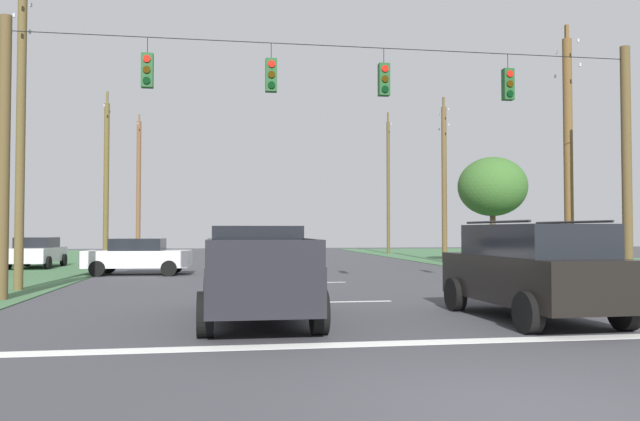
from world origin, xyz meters
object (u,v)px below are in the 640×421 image
Objects in this scene: distant_car_crossing_white at (558,252)px; distant_car_far_parked at (138,256)px; utility_pole_far_left at (21,128)px; utility_pole_far_right at (444,180)px; utility_pole_distant_left at (139,186)px; tree_roadside_right at (492,187)px; distant_car_oncoming at (37,252)px; pickup_truck at (257,274)px; utility_pole_mid_right at (568,154)px; utility_pole_near_left at (388,185)px; utility_pole_distant_right at (106,180)px; overhead_signal_span at (338,146)px; suv_black at (532,269)px.

distant_car_far_parked is (-19.72, -1.38, 0.00)m from distant_car_crossing_white.
utility_pole_far_left reaches higher than distant_car_far_parked.
utility_pole_distant_left is (-19.19, 14.61, 0.44)m from utility_pole_far_right.
tree_roadside_right is at bearing 106.48° from distant_car_crossing_white.
utility_pole_far_left is (2.81, -12.13, 4.25)m from distant_car_oncoming.
distant_car_far_parked is at bearing 106.59° from pickup_truck.
distant_car_oncoming is 24.70m from utility_pole_mid_right.
utility_pole_distant_left is at bearing 142.72° from utility_pole_far_right.
distant_car_oncoming is at bearing -179.26° from tree_roadside_right.
utility_pole_near_left reaches higher than distant_car_far_parked.
utility_pole_distant_left is (-22.59, 21.09, 4.46)m from distant_car_crossing_white.
utility_pole_distant_right reaches higher than distant_car_far_parked.
distant_car_oncoming is 7.82m from distant_car_far_parked.
pickup_truck is at bearing -109.35° from utility_pole_near_left.
utility_pole_distant_right is 0.89× the size of utility_pole_distant_left.
utility_pole_far_right is at bearing 61.06° from pickup_truck.
utility_pole_far_left reaches higher than tree_roadside_right.
distant_car_crossing_white is at bearing 63.05° from utility_pole_mid_right.
tree_roadside_right is (11.62, 15.23, 0.01)m from overhead_signal_span.
utility_pole_far_left is 1.70× the size of tree_roadside_right.
pickup_truck is at bearing -125.48° from tree_roadside_right.
utility_pole_mid_right reaches higher than distant_car_oncoming.
utility_pole_distant_left is (2.65, 16.92, 4.46)m from distant_car_oncoming.
distant_car_crossing_white is (9.89, 16.26, -0.27)m from suv_black.
distant_car_far_parked is 18.56m from utility_pole_far_right.
distant_car_oncoming is 0.45× the size of utility_pole_distant_right.
utility_pole_far_left is (-19.25, -27.69, -0.43)m from utility_pole_near_left.
utility_pole_mid_right is at bearing -20.14° from distant_car_far_parked.
utility_pole_far_right reaches higher than suv_black.
distant_car_crossing_white is at bearing 19.55° from utility_pole_far_left.
overhead_signal_span is at bearing 61.17° from pickup_truck.
utility_pole_distant_left is (-2.86, 22.46, 4.46)m from distant_car_far_parked.
utility_pole_distant_left reaches higher than suv_black.
utility_pole_distant_left reaches higher than distant_car_oncoming.
utility_pole_far_right is at bearing -3.89° from utility_pole_distant_right.
distant_car_far_parked is (5.51, -5.55, 0.00)m from distant_car_oncoming.
overhead_signal_span is 19.70m from utility_pole_far_right.
utility_pole_far_left reaches higher than utility_pole_far_right.
distant_car_far_parked is at bearing -72.37° from utility_pole_distant_right.
utility_pole_distant_left reaches higher than pickup_truck.
distant_car_far_parked is 19.62m from tree_roadside_right.
distant_car_crossing_white is (15.53, 15.45, -0.18)m from pickup_truck.
pickup_truck is 0.48× the size of utility_pole_near_left.
distant_car_oncoming is 0.98× the size of distant_car_far_parked.
utility_pole_distant_right is 1.62× the size of tree_roadside_right.
distant_car_crossing_white and distant_car_far_parked have the same top height.
utility_pole_far_right is (-3.40, 6.48, 4.01)m from distant_car_crossing_white.
utility_pole_distant_left is at bearing 136.96° from distant_car_crossing_white.
utility_pole_far_left is at bearing -124.81° from utility_pole_near_left.
utility_pole_mid_right is 34.07m from utility_pole_distant_left.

